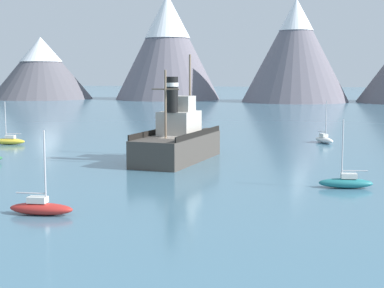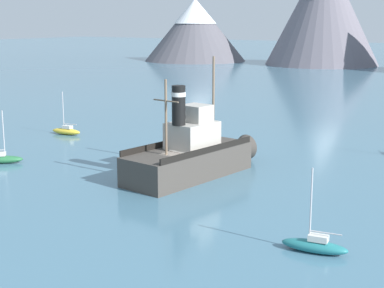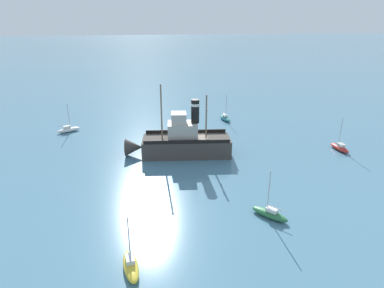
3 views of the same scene
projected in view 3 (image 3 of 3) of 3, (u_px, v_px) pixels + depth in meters
The scene contains 7 objects.
ground_plane at pixel (198, 153), 48.31m from camera, with size 600.00×600.00×0.00m, color #477289.
old_tugboat at pixel (182, 142), 47.08m from camera, with size 5.75×14.69×9.90m.
sailboat_teal at pixel (225, 118), 62.97m from camera, with size 3.92×1.67×4.90m.
sailboat_red at pixel (340, 147), 49.08m from camera, with size 3.88×1.43×4.90m.
sailboat_green at pixel (270, 213), 32.80m from camera, with size 3.64×3.26×4.90m.
sailboat_white at pixel (68, 129), 56.72m from camera, with size 2.80×3.86×4.90m.
sailboat_yellow at pixel (131, 265), 26.02m from camera, with size 3.92×1.61×4.90m.
Camera 3 is at (-43.99, 8.13, 18.31)m, focal length 32.00 mm.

